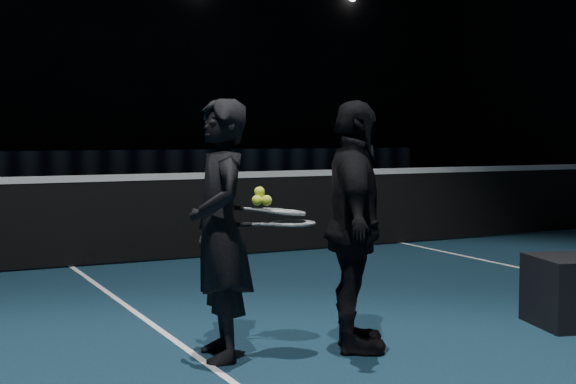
# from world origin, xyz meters

# --- Properties ---
(floor) EXTENTS (36.00, 36.00, 0.00)m
(floor) POSITION_xyz_m (0.00, 0.00, 0.00)
(floor) COLOR #0E1F33
(floor) RESTS_ON ground
(wall_back) EXTENTS (30.00, 0.00, 30.00)m
(wall_back) POSITION_xyz_m (0.00, 18.00, 5.00)
(wall_back) COLOR black
(wall_back) RESTS_ON ground
(court_lines) EXTENTS (10.98, 23.78, 0.01)m
(court_lines) POSITION_xyz_m (0.00, 0.00, 0.00)
(court_lines) COLOR white
(court_lines) RESTS_ON floor
(net_mesh) EXTENTS (12.80, 0.02, 0.86)m
(net_mesh) POSITION_xyz_m (0.00, 0.00, 0.45)
(net_mesh) COLOR black
(net_mesh) RESTS_ON floor
(net_tape) EXTENTS (12.80, 0.03, 0.07)m
(net_tape) POSITION_xyz_m (0.00, 0.00, 0.92)
(net_tape) COLOR white
(net_tape) RESTS_ON net_mesh
(sponsor_backdrop) EXTENTS (22.00, 0.15, 0.90)m
(sponsor_backdrop) POSITION_xyz_m (0.00, 15.50, 0.45)
(sponsor_backdrop) COLOR black
(sponsor_backdrop) RESTS_ON floor
(player_a) EXTENTS (0.47, 0.63, 1.59)m
(player_a) POSITION_xyz_m (-3.98, -3.84, 0.79)
(player_a) COLOR black
(player_a) RESTS_ON floor
(player_b) EXTENTS (0.76, 1.01, 1.59)m
(player_b) POSITION_xyz_m (-3.16, -4.05, 0.79)
(player_b) COLOR black
(player_b) RESTS_ON floor
(racket_lower) EXTENTS (0.71, 0.38, 0.03)m
(racket_lower) POSITION_xyz_m (-3.55, -3.95, 0.82)
(racket_lower) COLOR black
(racket_lower) RESTS_ON player_a
(racket_upper) EXTENTS (0.71, 0.34, 0.10)m
(racket_upper) POSITION_xyz_m (-3.59, -3.90, 0.89)
(racket_upper) COLOR black
(racket_upper) RESTS_ON player_b
(tennis_balls) EXTENTS (0.12, 0.10, 0.12)m
(tennis_balls) POSITION_xyz_m (-3.74, -3.89, 0.98)
(tennis_balls) COLOR yellow
(tennis_balls) RESTS_ON racket_upper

